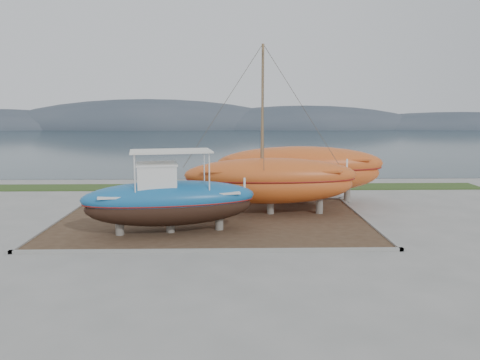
{
  "coord_description": "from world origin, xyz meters",
  "views": [
    {
      "loc": [
        1.04,
        -23.14,
        6.73
      ],
      "look_at": [
        1.64,
        4.0,
        2.45
      ],
      "focal_mm": 35.0,
      "sensor_mm": 36.0,
      "label": 1
    }
  ],
  "objects_px": {
    "blue_caique": "(170,192)",
    "orange_sailboat": "(271,131)",
    "orange_bare_hull": "(300,175)",
    "white_dinghy": "(132,204)"
  },
  "relations": [
    {
      "from": "blue_caique",
      "to": "white_dinghy",
      "type": "relative_size",
      "value": 2.41
    },
    {
      "from": "orange_sailboat",
      "to": "blue_caique",
      "type": "bearing_deg",
      "value": -143.98
    },
    {
      "from": "orange_bare_hull",
      "to": "white_dinghy",
      "type": "bearing_deg",
      "value": -163.79
    },
    {
      "from": "blue_caique",
      "to": "orange_sailboat",
      "type": "height_order",
      "value": "orange_sailboat"
    },
    {
      "from": "blue_caique",
      "to": "orange_bare_hull",
      "type": "relative_size",
      "value": 0.79
    },
    {
      "from": "white_dinghy",
      "to": "orange_sailboat",
      "type": "height_order",
      "value": "orange_sailboat"
    },
    {
      "from": "white_dinghy",
      "to": "orange_sailboat",
      "type": "bearing_deg",
      "value": -10.67
    },
    {
      "from": "orange_bare_hull",
      "to": "orange_sailboat",
      "type": "bearing_deg",
      "value": -123.47
    },
    {
      "from": "blue_caique",
      "to": "white_dinghy",
      "type": "xyz_separation_m",
      "value": [
        -3.0,
        4.61,
        -1.63
      ]
    },
    {
      "from": "white_dinghy",
      "to": "orange_bare_hull",
      "type": "distance_m",
      "value": 11.65
    }
  ]
}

